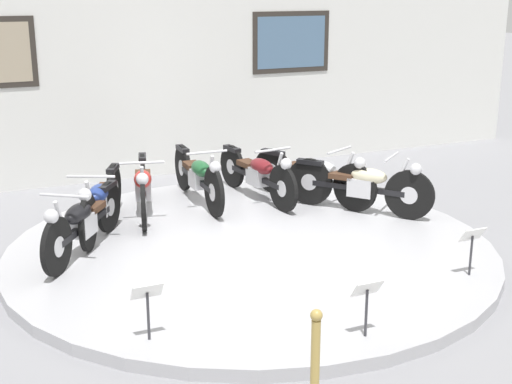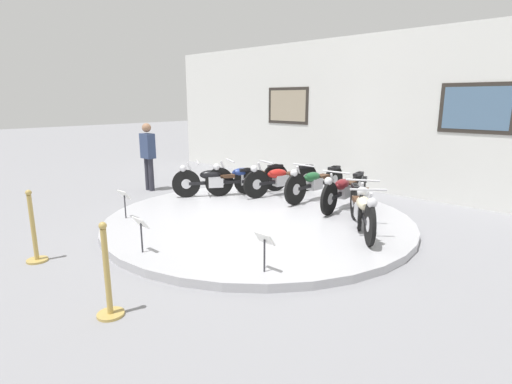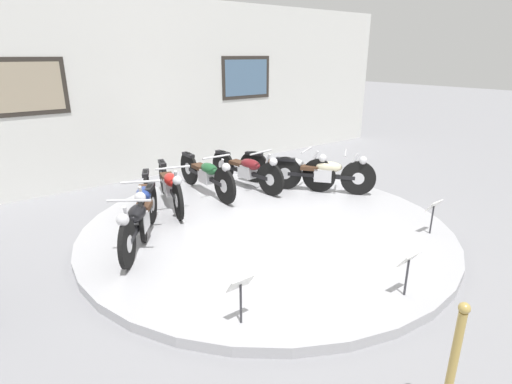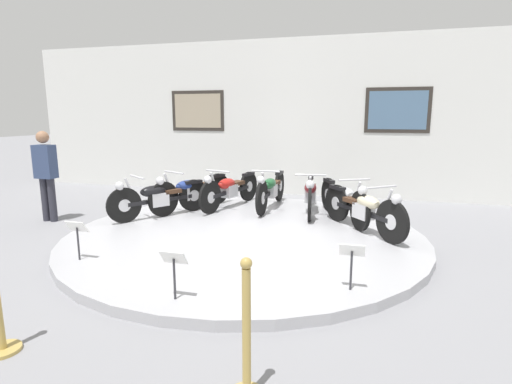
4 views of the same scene
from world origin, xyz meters
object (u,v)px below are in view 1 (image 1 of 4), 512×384
object	(u,v)px
motorcycle_maroon	(258,173)
motorcycle_silver	(315,175)
motorcycle_blue	(101,200)
info_placard_front_right	(472,241)
motorcycle_cream	(361,184)
motorcycle_black	(83,220)
motorcycle_red	(143,186)
info_placard_front_left	(147,299)
motorcycle_green	(198,175)
info_placard_front_centre	(367,296)

from	to	relation	value
motorcycle_maroon	motorcycle_silver	distance (m)	0.78
motorcycle_blue	info_placard_front_right	distance (m)	4.23
motorcycle_maroon	motorcycle_cream	bearing A→B (deg)	-47.48
motorcycle_black	motorcycle_blue	bearing A→B (deg)	61.93
motorcycle_red	info_placard_front_left	world-z (taller)	motorcycle_red
motorcycle_green	info_placard_front_centre	size ratio (longest dim) A/B	3.90
motorcycle_green	motorcycle_cream	distance (m)	2.16
motorcycle_silver	motorcycle_cream	xyz separation A→B (m)	(0.34, -0.63, -0.00)
motorcycle_cream	motorcycle_black	bearing A→B (deg)	-179.95
info_placard_front_left	info_placard_front_right	world-z (taller)	same
motorcycle_black	motorcycle_red	distance (m)	1.45
motorcycle_blue	info_placard_front_left	size ratio (longest dim) A/B	3.55
motorcycle_red	motorcycle_silver	size ratio (longest dim) A/B	1.06
motorcycle_black	info_placard_front_centre	distance (m)	3.41
info_placard_front_left	motorcycle_black	bearing A→B (deg)	92.52
info_placard_front_centre	info_placard_front_right	world-z (taller)	same
info_placard_front_left	motorcycle_maroon	bearing A→B (deg)	53.10
motorcycle_black	info_placard_front_centre	xyz separation A→B (m)	(1.78, -2.91, -0.01)
motorcycle_maroon	info_placard_front_right	distance (m)	3.41
motorcycle_red	info_placard_front_centre	world-z (taller)	motorcycle_red
motorcycle_silver	info_placard_front_centre	distance (m)	3.83
motorcycle_maroon	info_placard_front_left	distance (m)	4.12
info_placard_front_left	info_placard_front_right	bearing A→B (deg)	0.00
motorcycle_maroon	info_placard_front_right	world-z (taller)	motorcycle_maroon
motorcycle_cream	info_placard_front_left	bearing A→B (deg)	-147.13
motorcycle_maroon	motorcycle_silver	size ratio (longest dim) A/B	1.09
info_placard_front_right	motorcycle_maroon	bearing A→B (deg)	104.91
motorcycle_black	motorcycle_maroon	world-z (taller)	motorcycle_maroon
motorcycle_red	motorcycle_maroon	xyz separation A→B (m)	(1.60, -0.00, -0.00)
motorcycle_cream	info_placard_front_right	distance (m)	2.23
motorcycle_black	motorcycle_cream	size ratio (longest dim) A/B	1.03
info_placard_front_left	motorcycle_cream	bearing A→B (deg)	32.87
info_placard_front_centre	motorcycle_silver	bearing A→B (deg)	67.90
info_placard_front_centre	info_placard_front_right	size ratio (longest dim) A/B	1.00
motorcycle_red	motorcycle_cream	distance (m)	2.79
motorcycle_blue	info_placard_front_right	xyz separation A→B (m)	(3.12, -2.86, -0.02)
info_placard_front_left	motorcycle_red	bearing A→B (deg)	75.19
motorcycle_black	info_placard_front_centre	bearing A→B (deg)	-58.65
motorcycle_green	motorcycle_silver	world-z (taller)	motorcycle_green
motorcycle_silver	info_placard_front_centre	size ratio (longest dim) A/B	3.52
info_placard_front_right	motorcycle_blue	bearing A→B (deg)	137.45
motorcycle_silver	motorcycle_maroon	bearing A→B (deg)	145.68
motorcycle_green	info_placard_front_left	xyz separation A→B (m)	(-1.68, -3.46, -0.02)
motorcycle_blue	motorcycle_silver	bearing A→B (deg)	0.01
motorcycle_blue	motorcycle_silver	world-z (taller)	same
info_placard_front_right	motorcycle_silver	bearing A→B (deg)	94.75
motorcycle_red	info_placard_front_right	bearing A→B (deg)	-53.05
motorcycle_silver	info_placard_front_centre	xyz separation A→B (m)	(-1.44, -3.55, -0.02)
motorcycle_black	motorcycle_blue	distance (m)	0.72
motorcycle_blue	motorcycle_maroon	distance (m)	2.28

